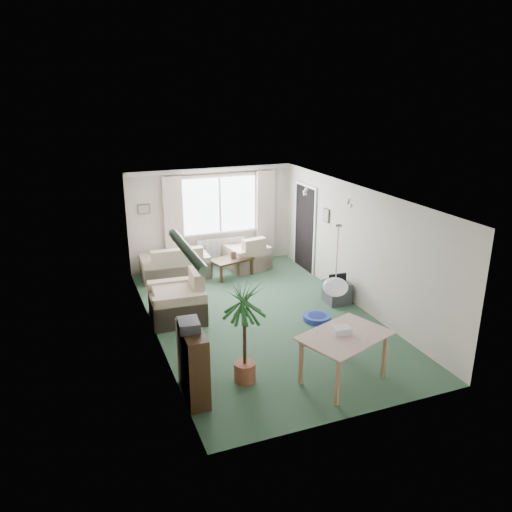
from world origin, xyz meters
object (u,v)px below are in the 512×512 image
object	(u,v)px
dining_table	(343,358)
tv_cube	(337,292)
armchair_corner	(247,252)
coffee_table	(232,267)
pet_bed	(317,318)
sofa	(175,261)
houseplant	(245,332)
armchair_left	(177,296)
bookshelf	(193,363)

from	to	relation	value
dining_table	tv_cube	world-z (taller)	dining_table
dining_table	armchair_corner	bearing A→B (deg)	85.80
coffee_table	tv_cube	bearing A→B (deg)	-55.39
coffee_table	pet_bed	bearing A→B (deg)	-75.03
armchair_corner	pet_bed	size ratio (longest dim) A/B	1.78
sofa	houseplant	size ratio (longest dim) A/B	0.95
armchair_left	houseplant	bearing A→B (deg)	14.58
houseplant	pet_bed	distance (m)	2.54
coffee_table	pet_bed	size ratio (longest dim) A/B	1.86
sofa	bookshelf	world-z (taller)	bookshelf
houseplant	bookshelf	bearing A→B (deg)	-172.36
coffee_table	armchair_corner	bearing A→B (deg)	36.79
armchair_corner	tv_cube	size ratio (longest dim) A/B	1.87
houseplant	armchair_left	bearing A→B (deg)	100.71
sofa	tv_cube	bearing A→B (deg)	137.72
armchair_corner	pet_bed	distance (m)	3.23
armchair_corner	coffee_table	xyz separation A→B (m)	(-0.53, -0.39, -0.19)
armchair_corner	armchair_left	distance (m)	3.09
bookshelf	armchair_corner	bearing A→B (deg)	63.25
armchair_left	tv_cube	xyz separation A→B (m)	(3.20, -0.43, -0.24)
armchair_corner	coffee_table	world-z (taller)	armchair_corner
houseplant	tv_cube	xyz separation A→B (m)	(2.73, 2.04, -0.58)
sofa	tv_cube	world-z (taller)	sofa
dining_table	sofa	bearing A→B (deg)	104.94
sofa	houseplant	distance (m)	4.67
sofa	armchair_corner	size ratio (longest dim) A/B	1.66
armchair_left	tv_cube	distance (m)	3.24
houseplant	sofa	bearing A→B (deg)	90.22
sofa	dining_table	world-z (taller)	sofa
pet_bed	bookshelf	bearing A→B (deg)	-150.98
armchair_corner	houseplant	world-z (taller)	houseplant
bookshelf	dining_table	distance (m)	2.21
dining_table	pet_bed	bearing A→B (deg)	72.80
armchair_corner	tv_cube	world-z (taller)	armchair_corner
armchair_corner	dining_table	world-z (taller)	armchair_corner
armchair_corner	houseplant	bearing A→B (deg)	59.10
armchair_left	bookshelf	distance (m)	2.59
bookshelf	pet_bed	distance (m)	3.20
pet_bed	armchair_corner	bearing A→B (deg)	94.03
armchair_corner	bookshelf	world-z (taller)	bookshelf
bookshelf	tv_cube	distance (m)	4.15
sofa	armchair_corner	world-z (taller)	armchair_corner
pet_bed	dining_table	bearing A→B (deg)	-107.20
sofa	dining_table	xyz separation A→B (m)	(1.38, -5.17, -0.01)
bookshelf	armchair_left	bearing A→B (deg)	83.98
armchair_left	houseplant	size ratio (longest dim) A/B	0.65
coffee_table	armchair_left	bearing A→B (deg)	-133.47
armchair_corner	houseplant	distance (m)	4.96
bookshelf	dining_table	size ratio (longest dim) A/B	0.89
dining_table	tv_cube	size ratio (longest dim) A/B	2.41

